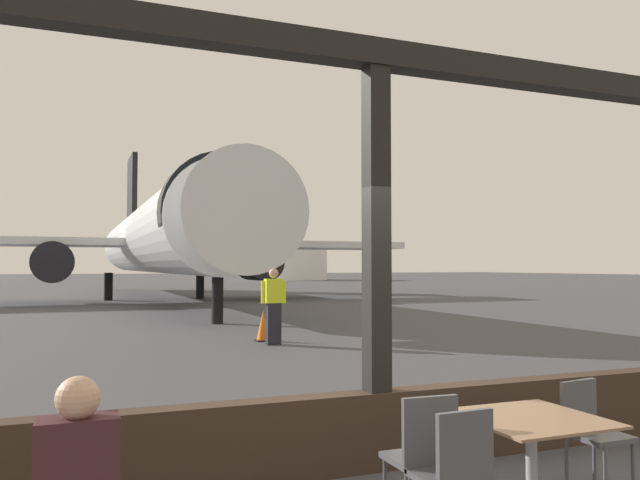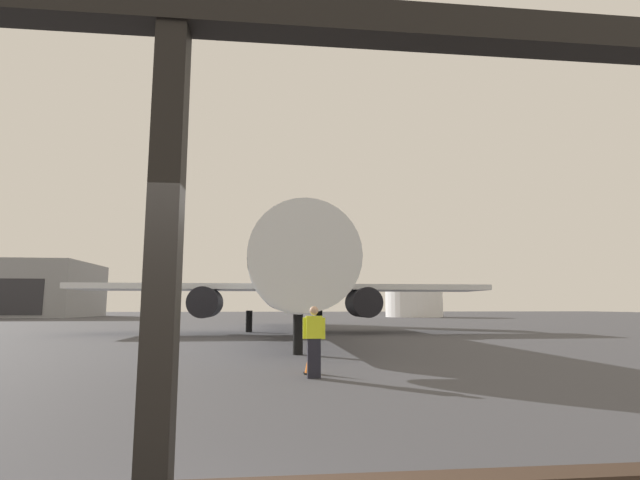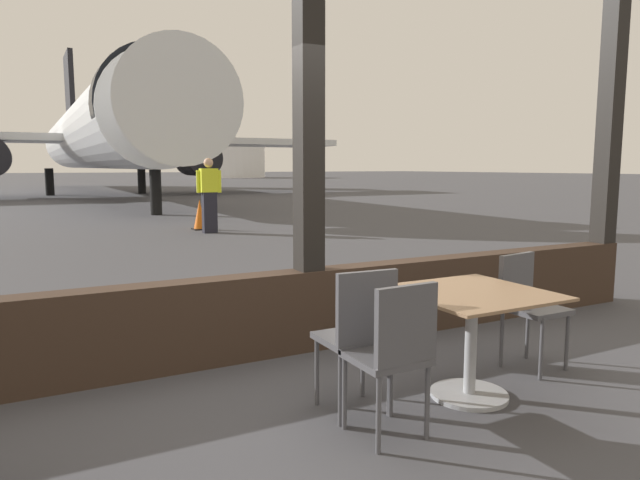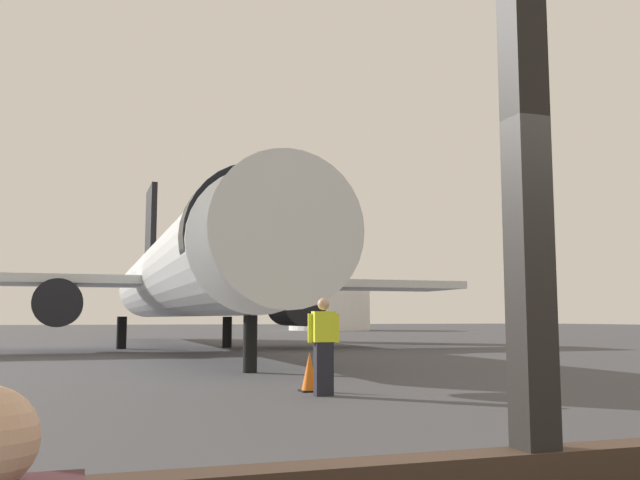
% 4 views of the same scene
% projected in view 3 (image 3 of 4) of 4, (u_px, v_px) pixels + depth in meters
% --- Properties ---
extents(ground_plane, '(220.00, 220.00, 0.00)m').
position_uv_depth(ground_plane, '(54.00, 189.00, 40.01)').
color(ground_plane, '#424247').
extents(window_frame, '(7.73, 0.24, 3.84)m').
position_uv_depth(window_frame, '(309.00, 191.00, 4.73)').
color(window_frame, '#38281E').
rests_on(window_frame, ground).
extents(dining_table, '(0.92, 0.92, 0.73)m').
position_uv_depth(dining_table, '(471.00, 329.00, 3.80)').
color(dining_table, '#8C6B4C').
rests_on(dining_table, ground).
extents(cafe_chair_window_left, '(0.41, 0.41, 0.91)m').
position_uv_depth(cafe_chair_window_left, '(395.00, 347.00, 3.18)').
color(cafe_chair_window_left, '#4C4C51').
rests_on(cafe_chair_window_left, ground).
extents(cafe_chair_window_right, '(0.41, 0.41, 0.93)m').
position_uv_depth(cafe_chair_window_right, '(359.00, 329.00, 3.50)').
color(cafe_chair_window_right, '#4C4C51').
rests_on(cafe_chair_window_right, ground).
extents(cafe_chair_aisle_left, '(0.44, 0.44, 0.87)m').
position_uv_depth(cafe_chair_aisle_left, '(527.00, 299.00, 4.39)').
color(cafe_chair_aisle_left, '#4C4C51').
rests_on(cafe_chair_aisle_left, ground).
extents(airplane, '(26.99, 35.67, 10.10)m').
position_uv_depth(airplane, '(98.00, 134.00, 30.15)').
color(airplane, silver).
rests_on(airplane, ground).
extents(ground_crew_worker, '(0.55, 0.23, 1.74)m').
position_uv_depth(ground_crew_worker, '(209.00, 194.00, 13.27)').
color(ground_crew_worker, black).
rests_on(ground_crew_worker, ground).
extents(traffic_cone, '(0.36, 0.36, 0.75)m').
position_uv_depth(traffic_cone, '(200.00, 215.00, 14.01)').
color(traffic_cone, orange).
rests_on(traffic_cone, ground).
extents(fuel_storage_tank, '(9.24, 9.24, 4.70)m').
position_uv_depth(fuel_storage_tank, '(231.00, 161.00, 79.36)').
color(fuel_storage_tank, white).
rests_on(fuel_storage_tank, ground).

